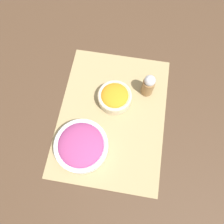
# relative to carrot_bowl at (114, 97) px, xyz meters

# --- Properties ---
(ground_plane) EXTENTS (3.00, 3.00, 0.00)m
(ground_plane) POSITION_rel_carrot_bowl_xyz_m (0.06, 0.00, -0.03)
(ground_plane) COLOR #422D1E
(placemat) EXTENTS (0.54, 0.40, 0.00)m
(placemat) POSITION_rel_carrot_bowl_xyz_m (0.06, 0.00, -0.03)
(placemat) COLOR #937F56
(placemat) RESTS_ON ground_plane
(carrot_bowl) EXTENTS (0.13, 0.13, 0.06)m
(carrot_bowl) POSITION_rel_carrot_bowl_xyz_m (0.00, 0.00, 0.00)
(carrot_bowl) COLOR beige
(carrot_bowl) RESTS_ON placemat
(onion_bowl) EXTENTS (0.19, 0.19, 0.07)m
(onion_bowl) POSITION_rel_carrot_bowl_xyz_m (0.21, -0.08, 0.00)
(onion_bowl) COLOR silver
(onion_bowl) RESTS_ON placemat
(pepper_shaker) EXTENTS (0.05, 0.05, 0.11)m
(pepper_shaker) POSITION_rel_carrot_bowl_xyz_m (-0.06, 0.12, 0.02)
(pepper_shaker) COLOR olive
(pepper_shaker) RESTS_ON placemat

